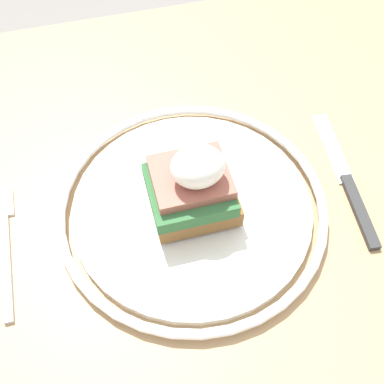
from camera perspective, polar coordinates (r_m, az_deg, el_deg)
dining_table at (r=0.60m, az=2.09°, el=-11.59°), size 0.95×0.81×0.72m
plate at (r=0.51m, az=-0.00°, el=-1.72°), size 0.29×0.29×0.02m
sandwich at (r=0.48m, az=0.04°, el=0.72°), size 0.09×0.08×0.09m
fork at (r=0.53m, az=-21.28°, el=-5.66°), size 0.02×0.16×0.00m
knife at (r=0.56m, az=18.06°, el=0.73°), size 0.03×0.19×0.01m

